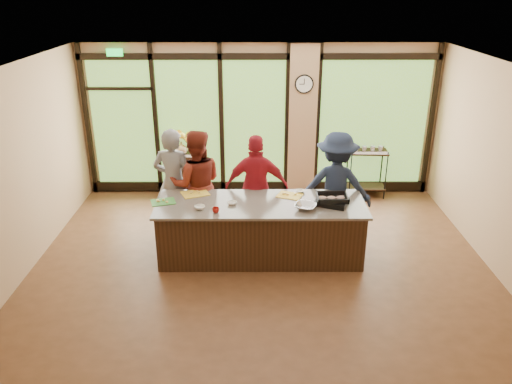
{
  "coord_description": "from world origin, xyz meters",
  "views": [
    {
      "loc": [
        -0.09,
        -6.66,
        4.03
      ],
      "look_at": [
        -0.07,
        0.4,
        1.06
      ],
      "focal_mm": 35.0,
      "sensor_mm": 36.0,
      "label": 1
    }
  ],
  "objects_px": {
    "cook_left": "(174,183)",
    "cook_right": "(336,186)",
    "island_base": "(261,231)",
    "flower_stand": "(183,175)",
    "roasting_pan": "(332,202)",
    "bar_cart": "(367,166)"
  },
  "relations": [
    {
      "from": "cook_left",
      "to": "cook_right",
      "type": "bearing_deg",
      "value": -172.07
    },
    {
      "from": "island_base",
      "to": "flower_stand",
      "type": "bearing_deg",
      "value": 122.15
    },
    {
      "from": "island_base",
      "to": "roasting_pan",
      "type": "bearing_deg",
      "value": -2.9
    },
    {
      "from": "roasting_pan",
      "to": "bar_cart",
      "type": "distance_m",
      "value": 2.75
    },
    {
      "from": "island_base",
      "to": "cook_right",
      "type": "bearing_deg",
      "value": 28.56
    },
    {
      "from": "cook_right",
      "to": "flower_stand",
      "type": "distance_m",
      "value": 3.34
    },
    {
      "from": "bar_cart",
      "to": "roasting_pan",
      "type": "bearing_deg",
      "value": -110.52
    },
    {
      "from": "cook_right",
      "to": "roasting_pan",
      "type": "bearing_deg",
      "value": 88.31
    },
    {
      "from": "flower_stand",
      "to": "island_base",
      "type": "bearing_deg",
      "value": -59.7
    },
    {
      "from": "cook_right",
      "to": "roasting_pan",
      "type": "xyz_separation_m",
      "value": [
        -0.17,
        -0.74,
        0.04
      ]
    },
    {
      "from": "cook_left",
      "to": "roasting_pan",
      "type": "relative_size",
      "value": 4.06
    },
    {
      "from": "island_base",
      "to": "bar_cart",
      "type": "bearing_deg",
      "value": 48.67
    },
    {
      "from": "cook_left",
      "to": "roasting_pan",
      "type": "bearing_deg",
      "value": 171.75
    },
    {
      "from": "flower_stand",
      "to": "bar_cart",
      "type": "distance_m",
      "value": 3.7
    },
    {
      "from": "roasting_pan",
      "to": "flower_stand",
      "type": "distance_m",
      "value": 3.66
    },
    {
      "from": "island_base",
      "to": "flower_stand",
      "type": "height_order",
      "value": "flower_stand"
    },
    {
      "from": "cook_right",
      "to": "bar_cart",
      "type": "height_order",
      "value": "cook_right"
    },
    {
      "from": "cook_right",
      "to": "roasting_pan",
      "type": "relative_size",
      "value": 3.98
    },
    {
      "from": "flower_stand",
      "to": "bar_cart",
      "type": "bearing_deg",
      "value": -1.84
    },
    {
      "from": "cook_right",
      "to": "bar_cart",
      "type": "distance_m",
      "value": 2.01
    },
    {
      "from": "island_base",
      "to": "roasting_pan",
      "type": "xyz_separation_m",
      "value": [
        1.08,
        -0.05,
        0.52
      ]
    },
    {
      "from": "bar_cart",
      "to": "cook_left",
      "type": "bearing_deg",
      "value": -152.48
    }
  ]
}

